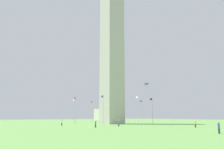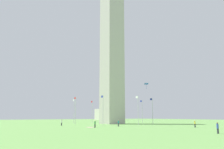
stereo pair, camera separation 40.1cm
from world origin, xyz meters
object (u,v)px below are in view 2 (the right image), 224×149
at_px(person_yellow_shirt, 195,124).
at_px(person_teal_shirt, 118,123).
at_px(distant_building, 109,114).
at_px(flagpole_sw, 152,110).
at_px(person_white_shirt, 62,123).
at_px(picnic_blanket_near_first_person, 90,127).
at_px(person_green_shirt, 95,124).
at_px(flagpole_w, 142,110).
at_px(person_blue_shirt, 218,128).
at_px(obelisk_monument, 112,42).
at_px(flagpole_e, 75,109).
at_px(kite_blue_diamond, 146,84).
at_px(flagpole_n, 92,111).
at_px(flagpole_s, 138,109).
at_px(flagpole_nw, 118,111).
at_px(flagpole_se, 103,109).
at_px(flagpole_ne, 74,110).

height_order(person_yellow_shirt, person_teal_shirt, person_teal_shirt).
bearing_deg(distant_building, flagpole_sw, 155.66).
bearing_deg(person_white_shirt, picnic_blanket_near_first_person, -118.21).
height_order(person_green_shirt, distant_building, distant_building).
xyz_separation_m(flagpole_w, person_blue_shirt, (-48.42, 27.31, -4.02)).
relative_size(flagpole_sw, person_green_shirt, 5.24).
relative_size(obelisk_monument, flagpole_e, 6.73).
height_order(person_blue_shirt, distant_building, distant_building).
distance_m(flagpole_w, kite_blue_diamond, 24.02).
height_order(flagpole_n, flagpole_w, same).
xyz_separation_m(flagpole_s, flagpole_nw, (24.42, -10.11, 0.00)).
bearing_deg(flagpole_nw, person_yellow_shirt, 168.91).
distance_m(flagpole_s, person_teal_shirt, 11.71).
relative_size(flagpole_e, person_teal_shirt, 5.14).
xyz_separation_m(flagpole_nw, distant_building, (65.87, -38.94, -0.80)).
relative_size(person_green_shirt, person_blue_shirt, 0.96).
height_order(obelisk_monument, flagpole_se, obelisk_monument).
xyz_separation_m(flagpole_e, person_yellow_shirt, (-33.47, -15.87, -4.05)).
bearing_deg(obelisk_monument, flagpole_nw, -44.85).
xyz_separation_m(flagpole_ne, flagpole_s, (-24.42, -10.11, 0.00)).
bearing_deg(flagpole_sw, person_green_shirt, 109.92).
distance_m(person_green_shirt, person_white_shirt, 16.11).
bearing_deg(person_teal_shirt, person_yellow_shirt, -131.04).
height_order(person_yellow_shirt, kite_blue_diamond, kite_blue_diamond).
bearing_deg(person_blue_shirt, obelisk_monument, 17.75).
height_order(person_white_shirt, picnic_blanket_near_first_person, person_white_shirt).
xyz_separation_m(flagpole_ne, person_blue_shirt, (-58.53, 2.89, -4.02)).
height_order(flagpole_w, person_teal_shirt, flagpole_w).
bearing_deg(person_white_shirt, person_teal_shirt, -87.52).
relative_size(flagpole_s, person_white_shirt, 5.12).
xyz_separation_m(flagpole_n, picnic_blanket_near_first_person, (-32.83, 19.06, -4.90)).
bearing_deg(flagpole_e, flagpole_ne, -22.50).
bearing_deg(distant_building, flagpole_nw, 149.41).
xyz_separation_m(flagpole_ne, flagpole_w, (-10.11, -24.42, 0.00)).
height_order(flagpole_n, flagpole_s, same).
xyz_separation_m(flagpole_w, flagpole_nw, (10.11, 4.19, 0.00)).
xyz_separation_m(person_green_shirt, person_yellow_shirt, (-12.84, -20.46, -0.00)).
height_order(person_white_shirt, person_teal_shirt, person_white_shirt).
height_order(obelisk_monument, distant_building, obelisk_monument).
relative_size(flagpole_sw, flagpole_nw, 1.00).
distance_m(person_blue_shirt, person_teal_shirt, 30.33).
distance_m(obelisk_monument, flagpole_ne, 29.20).
distance_m(person_yellow_shirt, distant_building, 119.36).
height_order(flagpole_w, person_yellow_shirt, flagpole_w).
height_order(person_teal_shirt, kite_blue_diamond, kite_blue_diamond).
relative_size(flagpole_ne, person_teal_shirt, 5.14).
bearing_deg(person_blue_shirt, flagpole_e, 34.34).
xyz_separation_m(distant_building, picnic_blanket_near_first_person, (-94.50, 68.12, -4.10)).
relative_size(flagpole_nw, distant_building, 0.38).
distance_m(flagpole_n, person_teal_shirt, 34.34).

